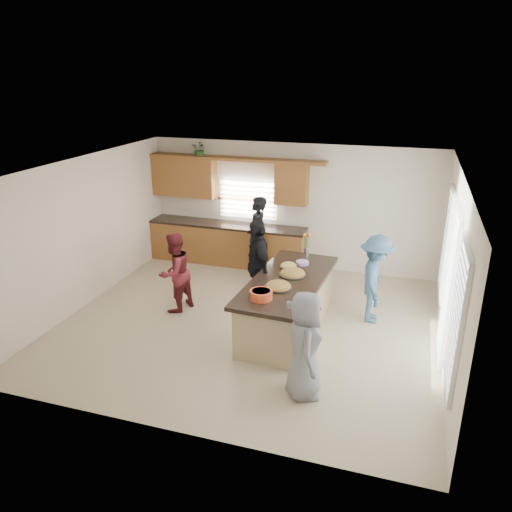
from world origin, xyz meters
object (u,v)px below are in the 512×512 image
(woman_left_mid, at_px, (175,272))
(woman_right_front, at_px, (305,345))
(woman_left_back, at_px, (257,237))
(island, at_px, (287,306))
(woman_right_back, at_px, (375,279))
(salad_bowl, at_px, (261,294))
(woman_left_front, at_px, (257,266))

(woman_left_mid, xyz_separation_m, woman_right_front, (2.85, -1.86, 0.02))
(woman_left_back, distance_m, woman_right_front, 4.39)
(island, height_order, woman_right_back, woman_right_back)
(island, xyz_separation_m, salad_bowl, (-0.21, -0.87, 0.58))
(woman_left_mid, height_order, woman_right_back, woman_right_back)
(woman_left_mid, bearing_deg, woman_left_back, 173.52)
(salad_bowl, xyz_separation_m, woman_right_back, (1.60, 1.66, -0.22))
(woman_right_back, bearing_deg, island, 114.99)
(island, relative_size, woman_left_front, 1.54)
(woman_left_back, xyz_separation_m, woman_left_mid, (-0.94, -2.09, -0.13))
(salad_bowl, distance_m, woman_left_front, 1.51)
(island, bearing_deg, woman_left_back, 122.57)
(woman_left_front, distance_m, woman_right_back, 2.12)
(salad_bowl, relative_size, woman_right_front, 0.23)
(woman_left_back, bearing_deg, island, 21.10)
(island, distance_m, woman_right_back, 1.64)
(woman_right_front, bearing_deg, woman_right_back, -33.62)
(woman_left_mid, xyz_separation_m, woman_left_front, (1.47, 0.42, 0.14))
(island, height_order, woman_right_front, woman_right_front)
(woman_left_mid, relative_size, woman_right_back, 0.94)
(salad_bowl, relative_size, woman_left_back, 0.20)
(woman_left_front, bearing_deg, woman_left_back, 164.80)
(woman_left_mid, height_order, woman_left_front, woman_left_front)
(woman_left_mid, relative_size, woman_left_front, 0.85)
(woman_left_front, bearing_deg, woman_right_back, 63.86)
(island, relative_size, woman_right_back, 1.71)
(island, bearing_deg, woman_left_front, 145.93)
(woman_right_back, relative_size, woman_right_front, 1.04)
(woman_left_front, relative_size, woman_right_front, 1.15)
(salad_bowl, height_order, woman_left_mid, woman_left_mid)
(salad_bowl, bearing_deg, woman_right_front, -44.50)
(woman_left_back, distance_m, woman_left_mid, 2.29)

